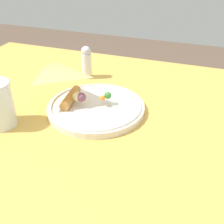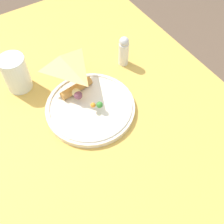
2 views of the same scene
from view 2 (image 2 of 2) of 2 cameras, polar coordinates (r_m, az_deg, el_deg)
The scene contains 5 objects.
ground_plane at distance 1.45m, azimuth -1.51°, elevation -18.69°, with size 6.00×6.00×0.00m, color brown.
dining_table at distance 0.85m, azimuth -2.45°, elevation -5.79°, with size 1.20×0.78×0.76m.
plate_pizza at distance 0.77m, azimuth -4.41°, elevation 1.36°, with size 0.25×0.25×0.05m.
milk_glass at distance 0.84m, azimuth -18.93°, elevation 7.37°, with size 0.07×0.07×0.11m.
salt_shaker at distance 0.87m, azimuth 2.39°, elevation 12.33°, with size 0.03×0.03×0.10m.
Camera 2 is at (-0.38, 0.20, 1.38)m, focal length 45.00 mm.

